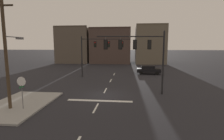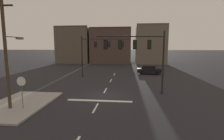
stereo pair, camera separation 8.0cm
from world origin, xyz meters
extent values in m
plane|color=#232328|center=(0.00, 0.00, 0.00)|extent=(400.00, 400.00, 0.00)
cube|color=gray|center=(-7.02, -4.00, 0.07)|extent=(5.00, 8.00, 0.15)
cube|color=silver|center=(0.00, -2.00, 0.00)|extent=(6.40, 0.50, 0.01)
cube|color=silver|center=(0.00, -4.00, 0.00)|extent=(0.16, 2.40, 0.01)
cube|color=silver|center=(0.00, 2.00, 0.00)|extent=(0.16, 2.40, 0.01)
cube|color=silver|center=(0.00, 8.00, 0.00)|extent=(0.16, 2.40, 0.01)
cube|color=silver|center=(0.00, 14.00, 0.00)|extent=(0.16, 2.40, 0.01)
cylinder|color=black|center=(6.49, 1.10, 3.40)|extent=(0.20, 0.20, 6.80)
cylinder|color=black|center=(2.93, 0.63, 6.31)|extent=(7.13, 1.05, 0.12)
sphere|color=black|center=(6.49, 1.10, 6.85)|extent=(0.18, 0.18, 0.18)
cylinder|color=#56565B|center=(4.94, 0.89, 6.07)|extent=(0.03, 0.03, 0.35)
cube|color=black|center=(4.94, 0.89, 5.45)|extent=(0.33, 0.28, 0.90)
sphere|color=red|center=(4.92, 1.02, 5.73)|extent=(0.20, 0.20, 0.20)
sphere|color=#2D2314|center=(4.92, 1.02, 5.45)|extent=(0.20, 0.20, 0.20)
sphere|color=black|center=(4.92, 1.02, 5.16)|extent=(0.20, 0.20, 0.20)
cube|color=black|center=(4.94, 0.87, 5.45)|extent=(0.42, 0.08, 1.02)
cylinder|color=#56565B|center=(3.39, 0.69, 6.07)|extent=(0.03, 0.03, 0.35)
cube|color=black|center=(3.39, 0.69, 5.45)|extent=(0.33, 0.28, 0.90)
sphere|color=red|center=(3.37, 0.82, 5.73)|extent=(0.20, 0.20, 0.20)
sphere|color=#2D2314|center=(3.37, 0.82, 5.45)|extent=(0.20, 0.20, 0.20)
sphere|color=black|center=(3.37, 0.82, 5.16)|extent=(0.20, 0.20, 0.20)
cube|color=black|center=(3.39, 0.67, 5.45)|extent=(0.42, 0.08, 1.02)
cylinder|color=#56565B|center=(1.84, 0.49, 6.07)|extent=(0.03, 0.03, 0.35)
cube|color=black|center=(1.84, 0.49, 5.45)|extent=(0.33, 0.28, 0.90)
sphere|color=red|center=(1.83, 0.62, 5.73)|extent=(0.20, 0.20, 0.20)
sphere|color=#2D2314|center=(1.83, 0.62, 5.45)|extent=(0.20, 0.20, 0.20)
sphere|color=black|center=(1.83, 0.62, 5.16)|extent=(0.20, 0.20, 0.20)
cube|color=black|center=(1.85, 0.47, 5.45)|extent=(0.42, 0.08, 1.02)
cylinder|color=#56565B|center=(0.29, 0.28, 6.07)|extent=(0.03, 0.03, 0.35)
cube|color=black|center=(0.29, 0.28, 5.45)|extent=(0.33, 0.28, 0.90)
sphere|color=red|center=(0.28, 0.41, 5.73)|extent=(0.20, 0.20, 0.20)
sphere|color=#2D2314|center=(0.28, 0.41, 5.45)|extent=(0.20, 0.20, 0.20)
sphere|color=black|center=(0.28, 0.41, 5.16)|extent=(0.20, 0.20, 0.20)
cube|color=black|center=(0.30, 0.26, 5.45)|extent=(0.42, 0.08, 1.02)
cylinder|color=black|center=(-5.24, 10.80, 3.39)|extent=(0.20, 0.20, 6.79)
cylinder|color=black|center=(-1.16, 11.31, 6.43)|extent=(8.19, 1.14, 0.12)
sphere|color=black|center=(-5.24, 10.80, 6.84)|extent=(0.18, 0.18, 0.18)
cylinder|color=#56565B|center=(-2.97, 11.08, 6.20)|extent=(0.03, 0.03, 0.35)
cube|color=black|center=(-2.97, 11.08, 5.57)|extent=(0.33, 0.28, 0.90)
sphere|color=red|center=(-2.96, 10.95, 5.85)|extent=(0.20, 0.20, 0.20)
sphere|color=#2D2314|center=(-2.96, 10.95, 5.57)|extent=(0.20, 0.20, 0.20)
sphere|color=black|center=(-2.96, 10.95, 5.29)|extent=(0.20, 0.20, 0.20)
cube|color=black|center=(-2.98, 11.10, 5.57)|extent=(0.42, 0.08, 1.02)
cylinder|color=#56565B|center=(-0.70, 11.37, 6.20)|extent=(0.03, 0.03, 0.35)
cube|color=black|center=(-0.70, 11.37, 5.57)|extent=(0.33, 0.28, 0.90)
sphere|color=red|center=(-0.69, 11.24, 5.85)|extent=(0.20, 0.20, 0.20)
sphere|color=#2D2314|center=(-0.69, 11.24, 5.57)|extent=(0.20, 0.20, 0.20)
sphere|color=black|center=(-0.69, 11.24, 5.29)|extent=(0.20, 0.20, 0.20)
cube|color=black|center=(-0.71, 11.39, 5.57)|extent=(0.42, 0.08, 1.02)
cylinder|color=#56565B|center=(1.57, 11.65, 6.20)|extent=(0.03, 0.03, 0.35)
cube|color=black|center=(1.57, 11.65, 5.57)|extent=(0.33, 0.28, 0.90)
sphere|color=red|center=(1.58, 11.52, 5.85)|extent=(0.20, 0.20, 0.20)
sphere|color=#2D2314|center=(1.58, 11.52, 5.57)|extent=(0.20, 0.20, 0.20)
sphere|color=black|center=(1.58, 11.52, 5.29)|extent=(0.20, 0.20, 0.20)
cube|color=black|center=(1.56, 11.67, 5.57)|extent=(0.42, 0.08, 1.02)
cylinder|color=#56565B|center=(-5.90, -5.16, 1.07)|extent=(0.06, 0.06, 2.15)
cylinder|color=white|center=(-5.90, -5.16, 2.45)|extent=(0.76, 0.03, 0.76)
cylinder|color=#B21414|center=(-5.90, -5.15, 2.45)|extent=(0.68, 0.03, 0.68)
cube|color=#19592D|center=(-5.90, -5.16, 2.00)|extent=(0.02, 0.64, 0.16)
cube|color=black|center=(6.47, 14.96, 0.70)|extent=(4.47, 1.98, 0.70)
cube|color=black|center=(6.32, 14.97, 1.33)|extent=(2.53, 1.70, 0.56)
cube|color=#2D3842|center=(7.09, 14.93, 1.31)|extent=(0.31, 1.53, 0.47)
cube|color=#2D3842|center=(5.16, 15.01, 1.31)|extent=(0.28, 1.53, 0.46)
cylinder|color=black|center=(7.96, 15.75, 0.32)|extent=(0.65, 0.25, 0.64)
cylinder|color=black|center=(7.89, 14.05, 0.32)|extent=(0.65, 0.25, 0.64)
cylinder|color=black|center=(5.06, 15.87, 0.32)|extent=(0.65, 0.25, 0.64)
cylinder|color=black|center=(4.99, 14.17, 0.32)|extent=(0.65, 0.25, 0.64)
sphere|color=silver|center=(8.68, 15.45, 0.75)|extent=(0.16, 0.16, 0.16)
sphere|color=silver|center=(8.63, 14.30, 0.75)|extent=(0.16, 0.16, 0.16)
cube|color=maroon|center=(4.30, 15.05, 0.78)|extent=(0.09, 1.37, 0.12)
cylinder|color=#423323|center=(-7.04, -5.17, 4.91)|extent=(0.26, 0.26, 9.83)
cube|color=#382B1E|center=(-7.04, -5.17, 8.43)|extent=(1.80, 0.12, 0.12)
cylinder|color=#56565B|center=(-7.04, -4.20, 6.07)|extent=(0.08, 1.94, 0.08)
cube|color=slate|center=(-7.04, -3.23, 5.99)|extent=(0.36, 0.64, 0.20)
cube|color=brown|center=(-14.48, 36.85, 5.29)|extent=(9.88, 10.36, 10.57)
cube|color=#493F35|center=(-14.48, 31.97, 10.82)|extent=(9.88, 0.60, 0.50)
cube|color=#473833|center=(-2.94, 36.18, 5.05)|extent=(11.96, 9.03, 10.09)
cube|color=#3A2B26|center=(-2.94, 31.97, 10.34)|extent=(11.96, 0.60, 0.50)
cube|color=#665B4C|center=(8.94, 36.15, 5.46)|extent=(8.69, 8.96, 10.91)
cube|color=brown|center=(8.94, 31.97, 11.16)|extent=(8.69, 0.60, 0.50)
camera|label=1|loc=(2.85, -18.32, 5.35)|focal=28.10mm
camera|label=2|loc=(2.93, -18.32, 5.35)|focal=28.10mm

